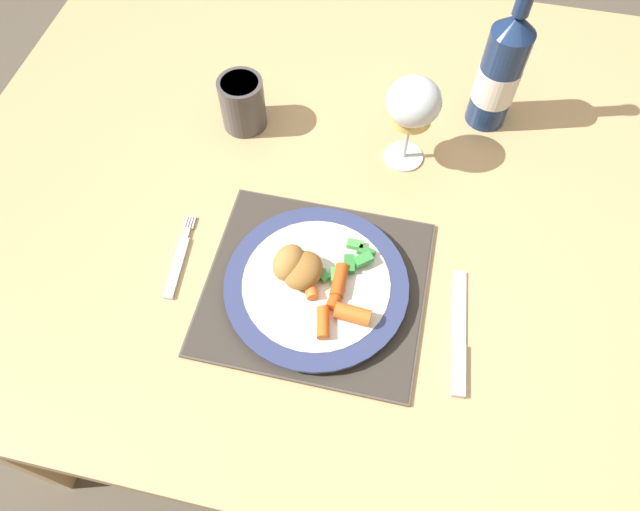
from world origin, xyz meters
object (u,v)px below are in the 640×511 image
at_px(dining_table, 373,211).
at_px(wine_glass, 413,105).
at_px(drinking_cup, 242,102).
at_px(dinner_plate, 316,286).
at_px(table_knife, 459,342).
at_px(bottle, 500,71).
at_px(fork, 179,262).

relative_size(dining_table, wine_glass, 8.59).
bearing_deg(drinking_cup, dinner_plate, -56.77).
distance_m(dinner_plate, table_knife, 0.21).
height_order(dinner_plate, bottle, bottle).
relative_size(dining_table, fork, 9.63).
bearing_deg(table_knife, drinking_cup, 140.59).
height_order(dinner_plate, table_knife, dinner_plate).
bearing_deg(dining_table, table_knife, -58.21).
bearing_deg(table_knife, dinner_plate, 170.32).
distance_m(wine_glass, drinking_cup, 0.28).
height_order(wine_glass, drinking_cup, wine_glass).
distance_m(fork, wine_glass, 0.41).
xyz_separation_m(dinner_plate, table_knife, (0.20, -0.03, -0.01)).
xyz_separation_m(dining_table, drinking_cup, (-0.24, 0.08, 0.13)).
distance_m(dinner_plate, fork, 0.20).
height_order(dining_table, table_knife, table_knife).
bearing_deg(drinking_cup, fork, -93.43).
height_order(dining_table, fork, fork).
bearing_deg(dining_table, bottle, 48.38).
distance_m(fork, drinking_cup, 0.29).
relative_size(wine_glass, bottle, 0.58).
distance_m(fork, bottle, 0.57).
height_order(dinner_plate, fork, dinner_plate).
relative_size(dinner_plate, drinking_cup, 2.86).
distance_m(dining_table, dinner_plate, 0.24).
bearing_deg(drinking_cup, wine_glass, -3.62).
xyz_separation_m(fork, table_knife, (0.41, -0.04, 0.00)).
relative_size(dinner_plate, wine_glass, 1.62).
distance_m(table_knife, drinking_cup, 0.51).
relative_size(dining_table, bottle, 4.96).
xyz_separation_m(dinner_plate, drinking_cup, (-0.19, 0.29, 0.03)).
bearing_deg(fork, dinner_plate, -0.62).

